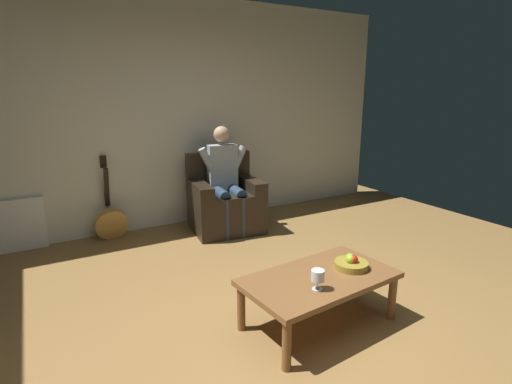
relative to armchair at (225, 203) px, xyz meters
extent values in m
plane|color=olive|center=(0.50, 2.39, -0.33)|extent=(7.22, 7.22, 0.00)
cube|color=silver|center=(0.50, -0.55, 1.05)|extent=(6.42, 0.06, 2.77)
cube|color=black|center=(0.00, 0.04, -0.14)|extent=(0.89, 0.80, 0.39)
cube|color=black|center=(0.01, 0.10, 0.11)|extent=(0.54, 0.64, 0.10)
cube|color=black|center=(-0.31, 0.08, 0.18)|extent=(0.25, 0.72, 0.24)
cube|color=black|center=(0.32, 0.00, 0.18)|extent=(0.25, 0.72, 0.24)
cube|color=black|center=(-0.03, -0.25, 0.33)|extent=(0.82, 0.22, 0.54)
cube|color=#989FA4|center=(-0.01, -0.08, 0.43)|extent=(0.37, 0.22, 0.55)
sphere|color=tan|center=(-0.01, -0.08, 0.84)|extent=(0.19, 0.19, 0.19)
cylinder|color=#273B51|center=(-0.08, 0.14, 0.17)|extent=(0.18, 0.43, 0.13)
cylinder|color=#273B51|center=(-0.06, 0.34, -0.09)|extent=(0.13, 0.13, 0.49)
cylinder|color=#989FA4|center=(-0.21, -0.01, 0.56)|extent=(0.21, 0.11, 0.29)
cylinder|color=#273B51|center=(0.11, 0.11, 0.17)|extent=(0.18, 0.43, 0.13)
cylinder|color=#273B51|center=(0.14, 0.32, -0.09)|extent=(0.13, 0.13, 0.49)
cylinder|color=#989FA4|center=(0.20, -0.06, 0.56)|extent=(0.21, 0.11, 0.29)
cube|color=brown|center=(0.29, 2.20, 0.03)|extent=(1.15, 0.70, 0.04)
cylinder|color=brown|center=(-0.23, 2.41, -0.16)|extent=(0.06, 0.06, 0.34)
cylinder|color=brown|center=(0.78, 2.50, -0.16)|extent=(0.06, 0.06, 0.34)
cylinder|color=brown|center=(-0.19, 1.90, -0.16)|extent=(0.06, 0.06, 0.34)
cylinder|color=brown|center=(0.82, 1.98, -0.16)|extent=(0.06, 0.06, 0.34)
cylinder|color=#B6873F|center=(1.28, -0.34, -0.14)|extent=(0.37, 0.18, 0.38)
cylinder|color=black|center=(1.28, -0.29, -0.12)|extent=(0.10, 0.03, 0.10)
cube|color=black|center=(1.28, -0.44, 0.26)|extent=(0.05, 0.14, 0.47)
cube|color=black|center=(1.28, -0.51, 0.55)|extent=(0.07, 0.06, 0.14)
cube|color=white|center=(2.22, -0.48, -0.05)|extent=(0.56, 0.06, 0.57)
cylinder|color=silver|center=(0.43, 2.34, 0.06)|extent=(0.07, 0.07, 0.01)
cylinder|color=silver|center=(0.43, 2.34, 0.09)|extent=(0.01, 0.01, 0.06)
cylinder|color=silver|center=(0.43, 2.34, 0.16)|extent=(0.09, 0.09, 0.07)
cylinder|color=#590C19|center=(0.43, 2.34, 0.14)|extent=(0.08, 0.08, 0.03)
cylinder|color=olive|center=(0.01, 2.21, 0.08)|extent=(0.25, 0.25, 0.05)
sphere|color=#8EB325|center=(0.02, 2.21, 0.13)|extent=(0.07, 0.07, 0.07)
sphere|color=red|center=(0.00, 2.22, 0.13)|extent=(0.07, 0.07, 0.07)
sphere|color=#81A530|center=(0.00, 2.18, 0.13)|extent=(0.07, 0.07, 0.07)
camera|label=1|loc=(1.97, 4.21, 1.35)|focal=27.66mm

